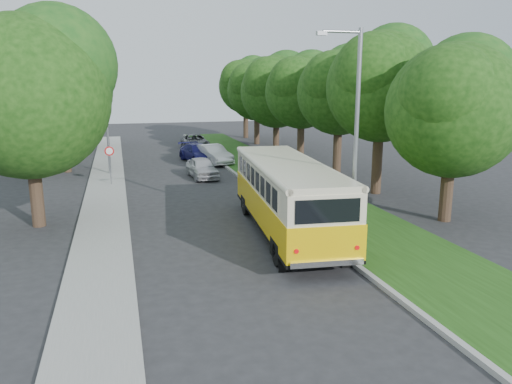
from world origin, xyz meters
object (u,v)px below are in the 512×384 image
object	(u,v)px
car_blue	(198,153)
vintage_bus	(287,198)
lamppost_near	(354,134)
car_silver	(202,168)
lamppost_far	(105,114)
car_white	(213,154)
car_grey	(195,142)

from	to	relation	value
car_blue	vintage_bus	bearing A→B (deg)	-101.68
lamppost_near	car_silver	bearing A→B (deg)	100.60
lamppost_near	lamppost_far	size ratio (longest dim) A/B	1.07
car_white	car_grey	bearing A→B (deg)	74.93
lamppost_far	car_silver	size ratio (longest dim) A/B	1.90
lamppost_far	car_grey	bearing A→B (deg)	56.69
car_grey	lamppost_near	bearing A→B (deg)	-86.58
lamppost_far	vintage_bus	size ratio (longest dim) A/B	0.72
lamppost_near	lamppost_far	world-z (taller)	lamppost_near
car_blue	car_grey	xyz separation A→B (m)	(0.90, 7.59, -0.01)
car_silver	car_grey	distance (m)	14.57
vintage_bus	car_blue	bearing A→B (deg)	96.42
car_white	car_blue	size ratio (longest dim) A/B	0.93
lamppost_far	car_blue	bearing A→B (deg)	31.25
lamppost_near	lamppost_far	bearing A→B (deg)	115.71
car_grey	vintage_bus	bearing A→B (deg)	-89.79
vintage_bus	car_silver	world-z (taller)	vintage_bus
lamppost_far	car_blue	world-z (taller)	lamppost_far
lamppost_far	vintage_bus	world-z (taller)	lamppost_far
lamppost_near	car_blue	xyz separation A→B (m)	(-2.11, 22.63, -3.68)
car_white	car_blue	bearing A→B (deg)	107.96
vintage_bus	car_white	bearing A→B (deg)	93.77
lamppost_near	vintage_bus	size ratio (longest dim) A/B	0.77
car_grey	car_white	bearing A→B (deg)	-88.87
car_silver	lamppost_near	bearing A→B (deg)	-83.60
lamppost_far	car_grey	distance (m)	14.43
vintage_bus	car_grey	world-z (taller)	vintage_bus
lamppost_far	car_blue	xyz separation A→B (m)	(6.80, 4.13, -3.42)
lamppost_near	car_grey	world-z (taller)	lamppost_near
car_blue	car_grey	size ratio (longest dim) A/B	0.97
car_blue	car_white	bearing A→B (deg)	-69.92
vintage_bus	car_blue	world-z (taller)	vintage_bus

